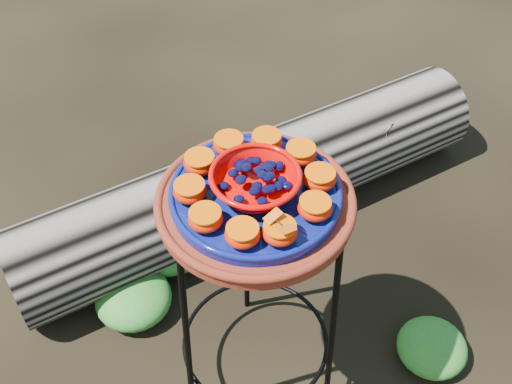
{
  "coord_description": "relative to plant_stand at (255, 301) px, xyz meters",
  "views": [
    {
      "loc": [
        -0.11,
        -0.92,
        1.74
      ],
      "look_at": [
        0.0,
        0.0,
        0.76
      ],
      "focal_mm": 45.0,
      "sensor_mm": 36.0,
      "label": 1
    }
  ],
  "objects": [
    {
      "name": "glass_gems",
      "position": [
        0.0,
        0.0,
        0.47
      ],
      "size": [
        0.14,
        0.14,
        0.02
      ],
      "primitive_type": null,
      "color": "black",
      "rests_on": "red_bowl"
    },
    {
      "name": "orange_half_7",
      "position": [
        -0.14,
        -0.0,
        0.43
      ],
      "size": [
        0.07,
        0.07,
        0.04
      ],
      "primitive_type": "ellipsoid",
      "color": "#B71200",
      "rests_on": "cobalt_plate"
    },
    {
      "name": "orange_half_2",
      "position": [
        0.14,
        0.0,
        0.43
      ],
      "size": [
        0.07,
        0.07,
        0.04
      ],
      "primitive_type": "ellipsoid",
      "color": "#B71200",
      "rests_on": "cobalt_plate"
    },
    {
      "name": "orange_half_4",
      "position": [
        0.04,
        0.13,
        0.43
      ],
      "size": [
        0.07,
        0.07,
        0.04
      ],
      "primitive_type": "ellipsoid",
      "color": "#B71200",
      "rests_on": "cobalt_plate"
    },
    {
      "name": "orange_half_5",
      "position": [
        -0.04,
        0.13,
        0.43
      ],
      "size": [
        0.07,
        0.07,
        0.04
      ],
      "primitive_type": "ellipsoid",
      "color": "#B71200",
      "rests_on": "cobalt_plate"
    },
    {
      "name": "foliage_left",
      "position": [
        -0.35,
        0.25,
        -0.29
      ],
      "size": [
        0.24,
        0.24,
        0.12
      ],
      "primitive_type": "ellipsoid",
      "color": "#28621B",
      "rests_on": "ground"
    },
    {
      "name": "orange_half_6",
      "position": [
        -0.11,
        0.08,
        0.43
      ],
      "size": [
        0.07,
        0.07,
        0.04
      ],
      "primitive_type": "ellipsoid",
      "color": "#B71200",
      "rests_on": "cobalt_plate"
    },
    {
      "name": "driftwood_log",
      "position": [
        0.07,
        0.61,
        -0.19
      ],
      "size": [
        1.71,
        1.05,
        0.31
      ],
      "primitive_type": null,
      "rotation": [
        0.0,
        0.0,
        0.4
      ],
      "color": "black",
      "rests_on": "ground"
    },
    {
      "name": "orange_half_8",
      "position": [
        -0.11,
        -0.08,
        0.43
      ],
      "size": [
        0.07,
        0.07,
        0.04
      ],
      "primitive_type": "ellipsoid",
      "color": "#B71200",
      "rests_on": "cobalt_plate"
    },
    {
      "name": "foliage_back",
      "position": [
        -0.24,
        0.48,
        -0.26
      ],
      "size": [
        0.34,
        0.34,
        0.17
      ],
      "primitive_type": "ellipsoid",
      "color": "#28621B",
      "rests_on": "ground"
    },
    {
      "name": "red_bowl",
      "position": [
        0.0,
        0.0,
        0.43
      ],
      "size": [
        0.18,
        0.18,
        0.05
      ],
      "primitive_type": null,
      "color": "#D00402",
      "rests_on": "cobalt_plate"
    },
    {
      "name": "ground",
      "position": [
        0.0,
        0.0,
        -0.35
      ],
      "size": [
        60.0,
        60.0,
        0.0
      ],
      "primitive_type": "plane",
      "color": "black"
    },
    {
      "name": "foliage_right",
      "position": [
        0.52,
        -0.03,
        -0.3
      ],
      "size": [
        0.21,
        0.21,
        0.1
      ],
      "primitive_type": "ellipsoid",
      "color": "#28621B",
      "rests_on": "ground"
    },
    {
      "name": "orange_half_3",
      "position": [
        0.11,
        0.08,
        0.43
      ],
      "size": [
        0.07,
        0.07,
        0.04
      ],
      "primitive_type": "ellipsoid",
      "color": "#B71200",
      "rests_on": "cobalt_plate"
    },
    {
      "name": "orange_half_9",
      "position": [
        -0.04,
        -0.13,
        0.43
      ],
      "size": [
        0.07,
        0.07,
        0.04
      ],
      "primitive_type": "ellipsoid",
      "color": "#B71200",
      "rests_on": "cobalt_plate"
    },
    {
      "name": "orange_half_1",
      "position": [
        0.11,
        -0.08,
        0.43
      ],
      "size": [
        0.07,
        0.07,
        0.04
      ],
      "primitive_type": "ellipsoid",
      "color": "#B71200",
      "rests_on": "cobalt_plate"
    },
    {
      "name": "terracotta_saucer",
      "position": [
        0.0,
        0.0,
        0.37
      ],
      "size": [
        0.42,
        0.42,
        0.03
      ],
      "primitive_type": "cylinder",
      "color": "brown",
      "rests_on": "plant_stand"
    },
    {
      "name": "butterfly",
      "position": [
        0.03,
        -0.13,
        0.45
      ],
      "size": [
        0.09,
        0.08,
        0.01
      ],
      "primitive_type": null,
      "rotation": [
        0.0,
        0.0,
        0.55
      ],
      "color": "#C7530F",
      "rests_on": "orange_half_0"
    },
    {
      "name": "cobalt_plate",
      "position": [
        0.0,
        0.0,
        0.4
      ],
      "size": [
        0.36,
        0.36,
        0.02
      ],
      "primitive_type": "cylinder",
      "color": "#060857",
      "rests_on": "terracotta_saucer"
    },
    {
      "name": "plant_stand",
      "position": [
        0.0,
        0.0,
        0.0
      ],
      "size": [
        0.44,
        0.44,
        0.7
      ],
      "primitive_type": null,
      "color": "black",
      "rests_on": "ground"
    },
    {
      "name": "orange_half_0",
      "position": [
        0.03,
        -0.13,
        0.43
      ],
      "size": [
        0.07,
        0.07,
        0.04
      ],
      "primitive_type": "ellipsoid",
      "color": "#B71200",
      "rests_on": "cobalt_plate"
    }
  ]
}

